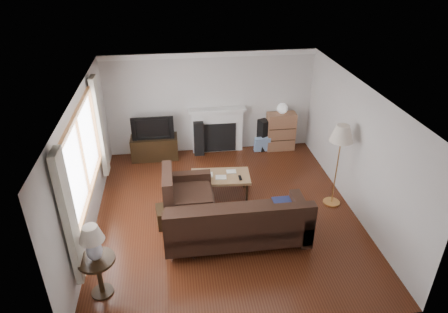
{
  "coord_description": "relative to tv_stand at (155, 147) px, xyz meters",
  "views": [
    {
      "loc": [
        -0.89,
        -6.32,
        4.75
      ],
      "look_at": [
        0.0,
        0.3,
        1.1
      ],
      "focal_mm": 32.0,
      "sensor_mm": 36.0,
      "label": 1
    }
  ],
  "objects": [
    {
      "name": "bookshelf",
      "position": [
        3.16,
        0.06,
        0.21
      ],
      "size": [
        0.71,
        0.34,
        0.97
      ],
      "primitive_type": "cube",
      "color": "#905F43",
      "rests_on": "ground"
    },
    {
      "name": "globe_lamp",
      "position": [
        3.16,
        0.06,
        0.82
      ],
      "size": [
        0.26,
        0.26,
        0.26
      ],
      "primitive_type": "sphere",
      "color": "white",
      "rests_on": "bookshelf"
    },
    {
      "name": "sectional_sofa",
      "position": [
        1.48,
        -3.3,
        0.16
      ],
      "size": [
        2.72,
        1.99,
        0.88
      ],
      "primitive_type": "cube",
      "color": "black",
      "rests_on": "ground"
    },
    {
      "name": "side_table",
      "position": [
        -0.74,
        -4.23,
        0.06
      ],
      "size": [
        0.54,
        0.54,
        0.68
      ],
      "primitive_type": "cube",
      "color": "black",
      "rests_on": "ground"
    },
    {
      "name": "window",
      "position": [
        -1.04,
        -2.67,
        1.27
      ],
      "size": [
        0.12,
        2.74,
        1.54
      ],
      "primitive_type": "cube",
      "color": "#976438",
      "rests_on": "room"
    },
    {
      "name": "coffee_table",
      "position": [
        1.39,
        -1.82,
        -0.04
      ],
      "size": [
        1.25,
        0.75,
        0.47
      ],
      "primitive_type": "cube",
      "rotation": [
        0.0,
        0.0,
        -0.07
      ],
      "color": "olive",
      "rests_on": "ground"
    },
    {
      "name": "television",
      "position": [
        0.0,
        0.0,
        0.56
      ],
      "size": [
        0.99,
        0.13,
        0.57
      ],
      "primitive_type": "imported",
      "color": "black",
      "rests_on": "tv_stand"
    },
    {
      "name": "curtain_far",
      "position": [
        -0.99,
        -1.15,
        1.12
      ],
      "size": [
        0.1,
        0.35,
        2.1
      ],
      "primitive_type": "cube",
      "color": "beige",
      "rests_on": "room"
    },
    {
      "name": "table_lamp",
      "position": [
        -0.74,
        -4.23,
        0.69
      ],
      "size": [
        0.36,
        0.36,
        0.58
      ],
      "primitive_type": "cube",
      "color": "silver",
      "rests_on": "side_table"
    },
    {
      "name": "room",
      "position": [
        1.41,
        -2.47,
        0.97
      ],
      "size": [
        5.1,
        5.6,
        2.54
      ],
      "color": "#481F10",
      "rests_on": "ground"
    },
    {
      "name": "floor_lamp",
      "position": [
        3.6,
        -2.43,
        0.59
      ],
      "size": [
        0.57,
        0.57,
        1.74
      ],
      "primitive_type": "cube",
      "rotation": [
        0.0,
        0.0,
        -0.35
      ],
      "color": "#C48744",
      "rests_on": "ground"
    },
    {
      "name": "curtain_near",
      "position": [
        -0.99,
        -4.19,
        1.12
      ],
      "size": [
        0.1,
        0.35,
        2.1
      ],
      "primitive_type": "cube",
      "color": "beige",
      "rests_on": "room"
    },
    {
      "name": "footstool",
      "position": [
        0.29,
        -2.66,
        -0.1
      ],
      "size": [
        0.47,
        0.47,
        0.36
      ],
      "primitive_type": "cube",
      "rotation": [
        0.0,
        0.0,
        0.11
      ],
      "color": "black",
      "rests_on": "ground"
    },
    {
      "name": "speaker_left",
      "position": [
        1.09,
        0.08,
        0.16
      ],
      "size": [
        0.24,
        0.29,
        0.87
      ],
      "primitive_type": "cube",
      "rotation": [
        0.0,
        0.0,
        0.01
      ],
      "color": "black",
      "rests_on": "ground"
    },
    {
      "name": "fireplace",
      "position": [
        1.56,
        0.17,
        0.3
      ],
      "size": [
        1.4,
        0.26,
        1.15
      ],
      "primitive_type": "cube",
      "color": "white",
      "rests_on": "room"
    },
    {
      "name": "speaker_right",
      "position": [
        2.72,
        0.08,
        0.12
      ],
      "size": [
        0.31,
        0.33,
        0.81
      ],
      "primitive_type": "cube",
      "rotation": [
        0.0,
        0.0,
        0.37
      ],
      "color": "black",
      "rests_on": "ground"
    },
    {
      "name": "tv_stand",
      "position": [
        0.0,
        0.0,
        0.0
      ],
      "size": [
        1.12,
        0.5,
        0.56
      ],
      "primitive_type": "cube",
      "color": "black",
      "rests_on": "ground"
    }
  ]
}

